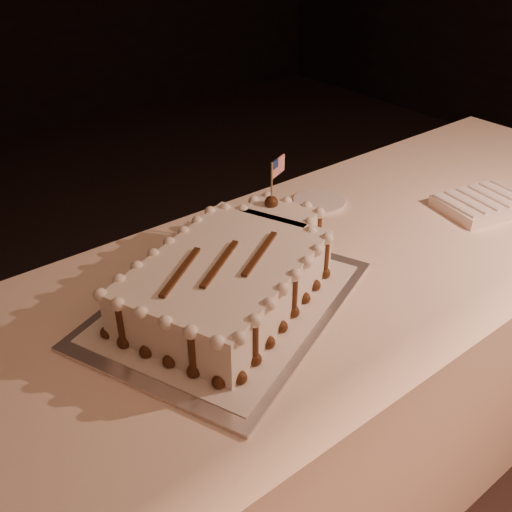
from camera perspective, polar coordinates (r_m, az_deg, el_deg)
banquet_table at (r=1.61m, az=5.93°, el=-11.79°), size 2.40×0.80×0.75m
cake_board at (r=1.23m, az=-2.93°, el=-4.71°), size 0.71×0.63×0.01m
doily at (r=1.23m, az=-2.94°, el=-4.52°), size 0.63×0.57×0.00m
sheet_cake at (r=1.22m, az=-2.24°, el=-1.76°), size 0.58×0.44×0.22m
napkin_stack at (r=1.72m, az=21.68°, el=4.89°), size 0.27×0.22×0.04m
side_plate at (r=1.64m, az=6.34°, el=5.44°), size 0.15×0.15×0.01m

